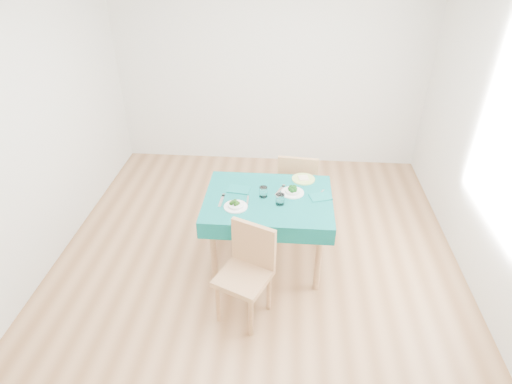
# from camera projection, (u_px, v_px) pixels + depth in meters

# --- Properties ---
(room_shell) EXTENTS (4.02, 4.52, 2.73)m
(room_shell) POSITION_uv_depth(u_px,v_px,m) (256.00, 141.00, 3.51)
(room_shell) COLOR brown
(room_shell) RESTS_ON ground
(table) EXTENTS (1.14, 0.87, 0.76)m
(table) POSITION_uv_depth(u_px,v_px,m) (268.00, 231.00, 4.07)
(table) COLOR #085855
(table) RESTS_ON ground
(chair_near) EXTENTS (0.53, 0.55, 0.98)m
(chair_near) POSITION_uv_depth(u_px,v_px,m) (243.00, 272.00, 3.43)
(chair_near) COLOR #A4774D
(chair_near) RESTS_ON ground
(chair_far) EXTENTS (0.45, 0.49, 1.04)m
(chair_far) POSITION_uv_depth(u_px,v_px,m) (298.00, 177.00, 4.65)
(chair_far) COLOR #A4774D
(chair_far) RESTS_ON ground
(bowl_near) EXTENTS (0.21, 0.21, 0.06)m
(bowl_near) POSITION_uv_depth(u_px,v_px,m) (236.00, 204.00, 3.72)
(bowl_near) COLOR white
(bowl_near) RESTS_ON table
(bowl_far) EXTENTS (0.21, 0.21, 0.06)m
(bowl_far) POSITION_uv_depth(u_px,v_px,m) (293.00, 190.00, 3.91)
(bowl_far) COLOR white
(bowl_far) RESTS_ON table
(fork_near) EXTENTS (0.04, 0.20, 0.00)m
(fork_near) POSITION_uv_depth(u_px,v_px,m) (221.00, 201.00, 3.82)
(fork_near) COLOR silver
(fork_near) RESTS_ON table
(knife_near) EXTENTS (0.02, 0.21, 0.00)m
(knife_near) POSITION_uv_depth(u_px,v_px,m) (247.00, 202.00, 3.80)
(knife_near) COLOR silver
(knife_near) RESTS_ON table
(fork_far) EXTENTS (0.09, 0.19, 0.00)m
(fork_far) POSITION_uv_depth(u_px,v_px,m) (280.00, 190.00, 3.97)
(fork_far) COLOR silver
(fork_far) RESTS_ON table
(knife_far) EXTENTS (0.11, 0.18, 0.00)m
(knife_far) POSITION_uv_depth(u_px,v_px,m) (319.00, 195.00, 3.91)
(knife_far) COLOR silver
(knife_far) RESTS_ON table
(napkin_near) EXTENTS (0.22, 0.17, 0.01)m
(napkin_near) POSITION_uv_depth(u_px,v_px,m) (239.00, 189.00, 3.97)
(napkin_near) COLOR #0B615D
(napkin_near) RESTS_ON table
(napkin_far) EXTENTS (0.22, 0.18, 0.01)m
(napkin_far) POSITION_uv_depth(u_px,v_px,m) (320.00, 197.00, 3.87)
(napkin_far) COLOR #0B615D
(napkin_far) RESTS_ON table
(tumbler_center) EXTENTS (0.08, 0.08, 0.10)m
(tumbler_center) POSITION_uv_depth(u_px,v_px,m) (263.00, 192.00, 3.86)
(tumbler_center) COLOR white
(tumbler_center) RESTS_ON table
(tumbler_side) EXTENTS (0.08, 0.08, 0.10)m
(tumbler_side) POSITION_uv_depth(u_px,v_px,m) (280.00, 199.00, 3.75)
(tumbler_side) COLOR white
(tumbler_side) RESTS_ON table
(side_plate) EXTENTS (0.22, 0.22, 0.01)m
(side_plate) POSITION_uv_depth(u_px,v_px,m) (303.00, 179.00, 4.13)
(side_plate) COLOR #B3D467
(side_plate) RESTS_ON table
(bread_slice) EXTENTS (0.11, 0.11, 0.01)m
(bread_slice) POSITION_uv_depth(u_px,v_px,m) (303.00, 178.00, 4.13)
(bread_slice) COLOR beige
(bread_slice) RESTS_ON side_plate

